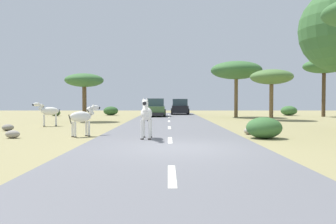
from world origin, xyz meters
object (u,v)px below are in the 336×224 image
at_px(rock_1, 249,131).
at_px(car_0, 180,107).
at_px(bush_0, 264,128).
at_px(rock_0, 8,127).
at_px(bush_4, 289,111).
at_px(tree_4, 271,77).
at_px(zebra_2, 48,111).
at_px(tree_7, 324,67).
at_px(bush_3, 55,113).
at_px(zebra_1, 82,117).
at_px(zebra_0, 146,114).
at_px(tree_5, 236,71).
at_px(tree_3, 84,81).
at_px(car_1, 155,108).
at_px(rock_2, 13,134).
at_px(bush_2, 111,111).

bearing_deg(rock_1, car_0, 95.96).
height_order(bush_0, rock_0, bush_0).
bearing_deg(bush_4, tree_4, -117.77).
xyz_separation_m(zebra_2, bush_0, (11.20, -6.67, -0.47)).
relative_size(zebra_2, tree_7, 0.27).
xyz_separation_m(tree_4, bush_3, (-20.07, 7.58, -3.15)).
relative_size(zebra_1, tree_4, 0.34).
relative_size(zebra_0, tree_5, 0.32).
height_order(bush_3, rock_0, bush_3).
bearing_deg(zebra_1, bush_4, 101.19).
bearing_deg(tree_4, tree_3, -171.97).
distance_m(zebra_0, rock_0, 8.58).
xyz_separation_m(zebra_2, rock_0, (-1.00, -3.07, -0.73)).
bearing_deg(car_1, rock_2, 74.51).
bearing_deg(bush_4, car_0, 169.11).
relative_size(car_0, tree_7, 0.77).
height_order(bush_0, rock_1, bush_0).
distance_m(bush_4, rock_0, 28.25).
bearing_deg(zebra_2, bush_2, -23.82).
bearing_deg(zebra_0, bush_3, -62.88).
xyz_separation_m(tree_5, tree_7, (8.86, 1.08, 0.47)).
height_order(zebra_1, rock_0, zebra_1).
distance_m(car_0, bush_0, 24.58).
distance_m(rock_0, rock_1, 12.16).
distance_m(bush_0, bush_2, 25.07).
relative_size(zebra_1, tree_7, 0.25).
xyz_separation_m(car_0, car_1, (-2.58, -5.23, 0.00)).
bearing_deg(tree_7, rock_2, -138.36).
bearing_deg(rock_2, zebra_2, 97.70).
xyz_separation_m(tree_3, bush_0, (10.19, -11.41, -2.61)).
bearing_deg(bush_0, rock_0, 163.59).
distance_m(zebra_1, tree_7, 26.97).
bearing_deg(car_1, zebra_2, 63.81).
height_order(zebra_1, tree_4, tree_4).
bearing_deg(tree_7, rock_0, -146.29).
bearing_deg(bush_2, zebra_1, -83.36).
distance_m(tree_5, bush_2, 14.13).
distance_m(zebra_0, bush_3, 24.24).
xyz_separation_m(zebra_0, bush_4, (13.82, 22.82, -0.49)).
xyz_separation_m(bush_2, rock_1, (9.98, -21.25, -0.33)).
height_order(zebra_2, tree_7, tree_7).
relative_size(car_1, tree_7, 0.77).
distance_m(zebra_0, rock_2, 5.63).
height_order(car_0, rock_0, car_0).
height_order(bush_0, bush_3, bush_0).
xyz_separation_m(tree_4, rock_2, (-14.75, -13.44, -3.29)).
distance_m(tree_7, rock_2, 29.46).
distance_m(zebra_1, bush_0, 7.64).
xyz_separation_m(zebra_1, rock_0, (-4.61, 2.91, -0.67)).
xyz_separation_m(tree_4, bush_2, (-14.63, 9.43, -2.97)).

